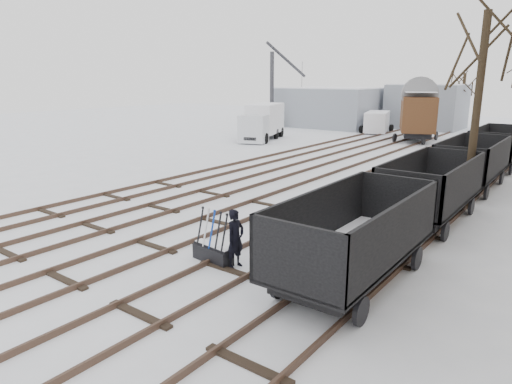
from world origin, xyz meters
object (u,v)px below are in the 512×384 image
Objects in this scene: freight_wagon_a at (354,250)px; lorry at (262,122)px; box_van_wagon at (418,112)px; worker at (235,239)px; ground_frame at (213,252)px; panel_van at (377,122)px; crane at (273,106)px.

lorry is at bearing 130.77° from freight_wagon_a.
freight_wagon_a is 27.71m from lorry.
box_van_wagon is at bearing 104.96° from freight_wagon_a.
ground_frame is at bearing 101.11° from worker.
panel_van is 0.56× the size of crane.
panel_van is 10.83m from crane.
ground_frame is 0.26× the size of freight_wagon_a.
freight_wagon_a is (3.76, 1.09, 0.60)m from ground_frame.
lorry reaches higher than worker.
lorry is at bearing 37.97° from worker.
lorry is (-10.65, -6.85, -0.82)m from box_van_wagon.
crane is (-10.51, -2.27, 1.25)m from panel_van.
lorry is (-15.08, 21.97, 0.70)m from worker.
ground_frame is at bearing -91.15° from panel_van.
box_van_wagon reaches higher than panel_van.
freight_wagon_a reaches higher than ground_frame.
panel_van is at bearing 36.03° from crane.
worker is at bearing 13.79° from ground_frame.
freight_wagon_a is at bearing -96.31° from box_van_wagon.
panel_van is (-12.49, 31.88, 0.14)m from freight_wagon_a.
ground_frame is at bearing -34.08° from crane.
box_van_wagon is 0.87× the size of lorry.
ground_frame is 3.96m from freight_wagon_a.
ground_frame is 0.93m from worker.
worker is at bearing -33.00° from crane.
freight_wagon_a is 1.17× the size of panel_van.
freight_wagon_a reaches higher than panel_van.
lorry is 0.79× the size of crane.
box_van_wagon reaches higher than lorry.
worker is 29.20m from box_van_wagon.
ground_frame is 29.22m from box_van_wagon.
box_van_wagon is at bearing -54.72° from panel_van.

